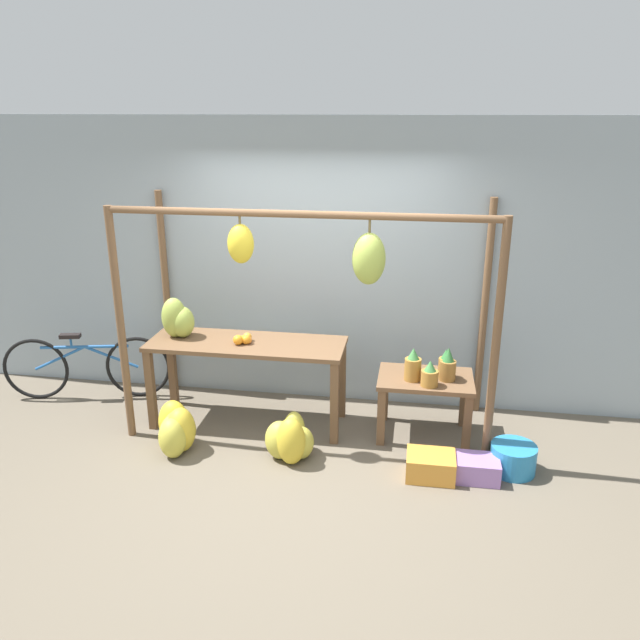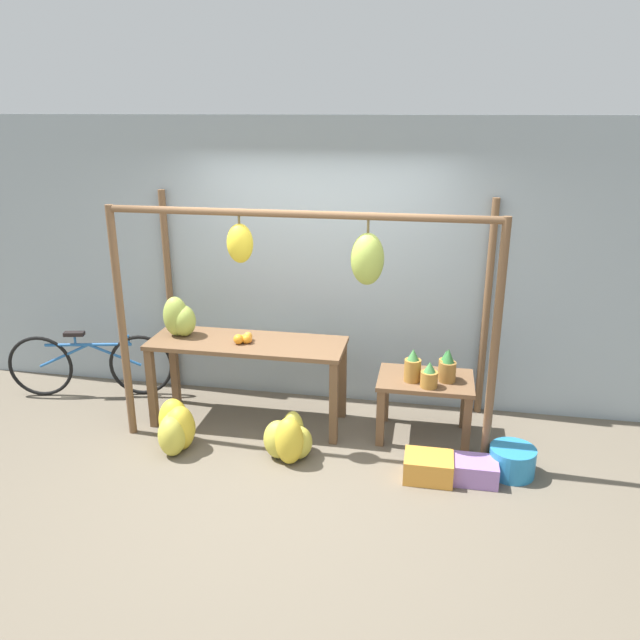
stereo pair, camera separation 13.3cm
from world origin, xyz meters
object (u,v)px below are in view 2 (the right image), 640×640
object	(u,v)px
banana_pile_on_table	(180,318)
parked_bicycle	(91,364)
banana_pile_ground_left	(176,428)
fruit_crate_purple	(475,471)
orange_pile	(245,339)
pineapple_cluster	(433,369)
fruit_crate_white	(428,467)
blue_bucket	(512,461)
banana_pile_ground_right	(289,439)

from	to	relation	value
banana_pile_on_table	parked_bicycle	world-z (taller)	banana_pile_on_table
banana_pile_ground_left	fruit_crate_purple	bearing A→B (deg)	-0.88
banana_pile_on_table	orange_pile	bearing A→B (deg)	-6.62
pineapple_cluster	parked_bicycle	distance (m)	3.50
banana_pile_ground_left	fruit_crate_white	size ratio (longest dim) A/B	1.34
parked_bicycle	blue_bucket	bearing A→B (deg)	-10.13
orange_pile	fruit_crate_white	distance (m)	1.98
banana_pile_on_table	fruit_crate_white	distance (m)	2.63
orange_pile	banana_pile_ground_left	xyz separation A→B (m)	(-0.48, -0.56, -0.67)
banana_pile_ground_left	banana_pile_on_table	bearing A→B (deg)	105.24
orange_pile	fruit_crate_white	world-z (taller)	orange_pile
banana_pile_on_table	fruit_crate_white	xyz separation A→B (m)	(2.37, -0.71, -0.89)
pineapple_cluster	banana_pile_ground_left	distance (m)	2.31
fruit_crate_white	blue_bucket	xyz separation A→B (m)	(0.67, 0.19, 0.02)
banana_pile_on_table	blue_bucket	world-z (taller)	banana_pile_on_table
fruit_crate_white	banana_pile_ground_right	bearing A→B (deg)	175.37
fruit_crate_purple	parked_bicycle	bearing A→B (deg)	166.91
fruit_crate_purple	pineapple_cluster	bearing A→B (deg)	122.51
banana_pile_ground_left	parked_bicycle	world-z (taller)	parked_bicycle
pineapple_cluster	banana_pile_ground_left	size ratio (longest dim) A/B	0.86
blue_bucket	pineapple_cluster	bearing A→B (deg)	146.85
blue_bucket	parked_bicycle	distance (m)	4.22
banana_pile_ground_right	fruit_crate_white	world-z (taller)	banana_pile_ground_right
banana_pile_on_table	fruit_crate_purple	size ratio (longest dim) A/B	1.08
banana_pile_ground_left	blue_bucket	size ratio (longest dim) A/B	1.40
banana_pile_ground_left	banana_pile_ground_right	xyz separation A→B (m)	(1.01, 0.02, -0.01)
orange_pile	banana_pile_ground_left	world-z (taller)	orange_pile
pineapple_cluster	fruit_crate_purple	distance (m)	0.93
orange_pile	fruit_crate_purple	bearing A→B (deg)	-16.06
banana_pile_on_table	pineapple_cluster	xyz separation A→B (m)	(2.36, -0.08, -0.30)
banana_pile_ground_right	blue_bucket	xyz separation A→B (m)	(1.85, 0.09, -0.06)
blue_bucket	fruit_crate_purple	xyz separation A→B (m)	(-0.30, -0.15, -0.03)
orange_pile	parked_bicycle	distance (m)	1.87
banana_pile_ground_right	fruit_crate_white	size ratio (longest dim) A/B	1.22
orange_pile	pineapple_cluster	xyz separation A→B (m)	(1.70, -0.00, -0.17)
banana_pile_ground_left	fruit_crate_purple	xyz separation A→B (m)	(2.56, -0.04, -0.10)
banana_pile_ground_right	fruit_crate_white	bearing A→B (deg)	-4.63
fruit_crate_purple	blue_bucket	bearing A→B (deg)	27.26
fruit_crate_white	parked_bicycle	xyz separation A→B (m)	(-3.48, 0.93, 0.25)
fruit_crate_white	pineapple_cluster	bearing A→B (deg)	90.78
fruit_crate_white	parked_bicycle	size ratio (longest dim) A/B	0.24
banana_pile_ground_left	blue_bucket	xyz separation A→B (m)	(2.86, 0.11, -0.07)
pineapple_cluster	banana_pile_ground_left	bearing A→B (deg)	-165.67
banana_pile_ground_right	blue_bucket	distance (m)	1.85
banana_pile_ground_left	orange_pile	bearing A→B (deg)	49.27
pineapple_cluster	banana_pile_on_table	bearing A→B (deg)	178.09
pineapple_cluster	fruit_crate_white	distance (m)	0.87
pineapple_cluster	banana_pile_ground_right	world-z (taller)	pineapple_cluster
blue_bucket	banana_pile_ground_left	bearing A→B (deg)	-177.71
orange_pile	parked_bicycle	bearing A→B (deg)	170.50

